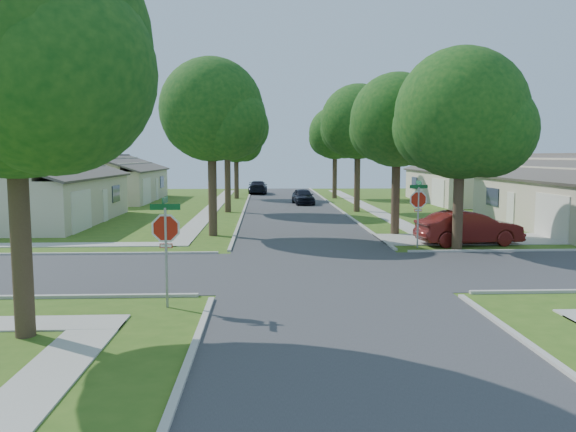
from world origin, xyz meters
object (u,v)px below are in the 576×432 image
Objects in this scene: stop_sign_ne at (418,202)px; tree_w_near at (213,115)px; tree_sw_corner at (15,53)px; car_curb_east at (303,196)px; car_curb_west at (258,187)px; stop_sign_sw at (166,233)px; car_driveway at (469,228)px; tree_e_far at (336,136)px; house_ne_far at (469,185)px; tree_ne_corner at (462,120)px; tree_w_mid at (228,122)px; tree_e_mid at (359,125)px; house_nw_near at (35,198)px; tree_w_far at (237,140)px; tree_e_near at (398,125)px; house_nw_far at (111,184)px.

tree_w_near is (-9.34, 4.31, 4.08)m from stop_sign_ne.
car_curb_east is at bearing 75.89° from tree_sw_corner.
car_curb_west is (1.91, 31.58, -5.41)m from tree_w_near.
car_driveway is (11.99, 10.20, -1.25)m from stop_sign_sw.
tree_sw_corner is at bearing -136.06° from stop_sign_ne.
house_ne_far is (11.24, -5.01, -4.46)m from tree_e_far.
tree_ne_corner is 2.21× the size of car_curb_east.
tree_w_mid is (0.06, 25.71, 4.46)m from stop_sign_sw.
house_ne_far is 22.04m from car_curb_west.
tree_sw_corner reaches higher than tree_e_mid.
tree_w_near is at bearing -135.91° from house_ne_far.
car_driveway is at bearing -22.19° from house_nw_near.
tree_sw_corner is 48.13m from car_curb_west.
tree_sw_corner reaches higher than tree_w_far.
tree_e_near is 0.61× the size of house_ne_far.
stop_sign_ne is 22.97m from car_curb_east.
tree_w_mid is 1.98× the size of car_curb_west.
tree_w_near is (0.06, 13.71, 4.08)m from stop_sign_sw.
stop_sign_ne is 3.96m from tree_ne_corner.
stop_sign_ne is 16.84m from tree_e_mid.
tree_w_far is 0.59× the size of house_nw_far.
tree_w_far is at bearing 126.29° from car_curb_east.
tree_e_near is 0.96× the size of tree_ne_corner.
house_ne_far is at bearing 21.17° from tree_w_mid.
tree_e_near is at bearing -16.11° from house_nw_near.
tree_e_far is 13.09m from house_ne_far.
car_curb_east is at bearing -118.14° from tree_e_far.
house_nw_near is at bearing 119.83° from stop_sign_sw.
tree_w_near is 32.10m from car_curb_west.
tree_e_near is 0.61× the size of house_nw_near.
tree_e_far is at bearing 90.02° from tree_e_mid.
house_nw_far is at bearing -169.95° from tree_w_far.
stop_sign_ne is 19.31m from tree_w_mid.
tree_w_near is at bearing 156.44° from tree_ne_corner.
tree_ne_corner reaches higher than tree_e_near.
stop_sign_ne is 0.34× the size of tree_ne_corner.
tree_w_near is at bearing -63.73° from house_nw_far.
car_curb_west is (13.25, 8.59, -0.81)m from house_nw_far.
tree_e_mid reaches higher than car_curb_west.
tree_e_far is at bearing 56.78° from car_curb_east.
stop_sign_ne is 0.32× the size of tree_e_mid.
tree_sw_corner reaches higher than stop_sign_sw.
tree_ne_corner is at bearing -23.56° from tree_w_near.
tree_w_near is at bearing -89.99° from tree_w_far.
tree_e_far reaches higher than house_ne_far.
tree_sw_corner reaches higher than house_nw_near.
tree_w_near reaches higher than tree_w_far.
tree_w_far is (-0.01, 25.00, -0.61)m from tree_w_near.
stop_sign_ne is 23.12m from house_nw_near.
car_driveway is at bearing -110.31° from house_ne_far.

